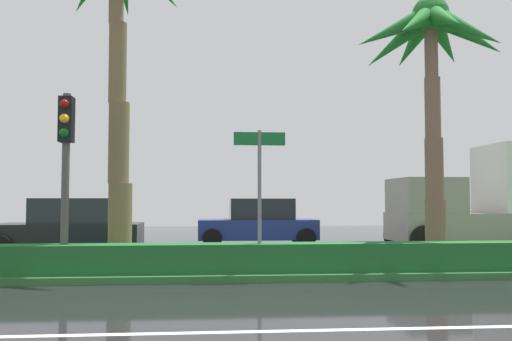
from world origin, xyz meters
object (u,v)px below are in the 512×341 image
street_name_sign (260,181)px  box_truck_lead (493,204)px  car_in_traffic_second (259,223)px  traffic_signal_median_left (66,149)px  palm_tree_centre_left (431,50)px  car_in_traffic_leading (70,228)px

street_name_sign → box_truck_lead: size_ratio=0.47×
car_in_traffic_second → box_truck_lead: (7.33, -3.08, 0.72)m
car_in_traffic_second → traffic_signal_median_left: bearing=60.0°
street_name_sign → box_truck_lead: 9.73m
box_truck_lead → palm_tree_centre_left: bearing=46.9°
car_in_traffic_leading → car_in_traffic_second: same height
car_in_traffic_second → street_name_sign: bearing=85.0°
traffic_signal_median_left → car_in_traffic_leading: bearing=102.7°
palm_tree_centre_left → street_name_sign: bearing=-161.1°
street_name_sign → car_in_traffic_second: street_name_sign is taller
street_name_sign → box_truck_lead: box_truck_lead is taller
traffic_signal_median_left → car_in_traffic_second: (4.81, 8.32, -1.91)m
box_truck_lead → car_in_traffic_leading: bearing=-0.1°
car_in_traffic_second → box_truck_lead: size_ratio=0.67×
palm_tree_centre_left → car_in_traffic_second: size_ratio=1.54×
street_name_sign → car_in_traffic_leading: (-5.25, 5.44, -1.25)m
palm_tree_centre_left → car_in_traffic_second: (-3.69, 6.97, -4.59)m
palm_tree_centre_left → box_truck_lead: bearing=46.9°
car_in_traffic_second → box_truck_lead: box_truck_lead is taller
traffic_signal_median_left → street_name_sign: size_ratio=1.25×
palm_tree_centre_left → traffic_signal_median_left: 9.01m
palm_tree_centre_left → car_in_traffic_leading: 11.40m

